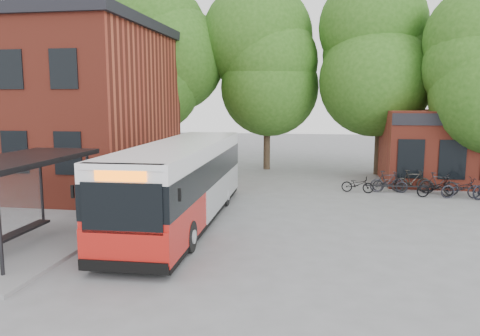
% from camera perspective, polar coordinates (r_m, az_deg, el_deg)
% --- Properties ---
extents(ground, '(100.00, 100.00, 0.00)m').
position_cam_1_polar(ground, '(15.05, -7.72, -9.46)').
color(ground, slate).
extents(bus_shelter, '(3.60, 7.00, 2.90)m').
position_cam_1_polar(bus_shelter, '(15.74, -24.84, -3.91)').
color(bus_shelter, '#242427').
rests_on(bus_shelter, ground).
extents(bike_rail, '(5.20, 0.10, 0.38)m').
position_cam_1_polar(bike_rail, '(24.59, 20.97, -2.51)').
color(bike_rail, '#242427').
rests_on(bike_rail, ground).
extents(tree_0, '(7.92, 7.92, 11.00)m').
position_cam_1_polar(tree_0, '(31.42, -9.85, 9.89)').
color(tree_0, '#275316').
rests_on(tree_0, ground).
extents(tree_1, '(7.92, 7.92, 10.40)m').
position_cam_1_polar(tree_1, '(30.86, 3.34, 9.47)').
color(tree_1, '#275316').
rests_on(tree_1, ground).
extents(tree_2, '(7.92, 7.92, 11.00)m').
position_cam_1_polar(tree_2, '(29.92, 16.79, 9.75)').
color(tree_2, '#275316').
rests_on(tree_2, ground).
extents(city_bus, '(2.79, 11.87, 3.00)m').
position_cam_1_polar(city_bus, '(17.56, -6.99, -1.82)').
color(city_bus, red).
rests_on(city_bus, ground).
extents(bicycle_0, '(1.64, 0.83, 0.82)m').
position_cam_1_polar(bicycle_0, '(23.93, 14.13, -1.95)').
color(bicycle_0, black).
rests_on(bicycle_0, ground).
extents(bicycle_1, '(1.84, 0.85, 1.07)m').
position_cam_1_polar(bicycle_1, '(24.44, 17.54, -1.59)').
color(bicycle_1, black).
rests_on(bicycle_1, ground).
extents(bicycle_2, '(1.76, 0.86, 0.88)m').
position_cam_1_polar(bicycle_2, '(24.49, 17.82, -1.80)').
color(bicycle_2, '#22232B').
rests_on(bicycle_2, ground).
extents(bicycle_3, '(1.88, 0.77, 1.10)m').
position_cam_1_polar(bicycle_3, '(24.97, 20.27, -1.48)').
color(bicycle_3, black).
rests_on(bicycle_3, ground).
extents(bicycle_4, '(1.87, 0.96, 0.94)m').
position_cam_1_polar(bicycle_4, '(23.95, 22.71, -2.20)').
color(bicycle_4, black).
rests_on(bicycle_4, ground).
extents(bicycle_5, '(1.87, 1.07, 1.08)m').
position_cam_1_polar(bicycle_5, '(24.63, 23.07, -1.78)').
color(bicycle_5, black).
rests_on(bicycle_5, ground).
extents(bicycle_6, '(1.95, 0.96, 0.98)m').
position_cam_1_polar(bicycle_6, '(24.15, 25.34, -2.22)').
color(bicycle_6, black).
rests_on(bicycle_6, ground).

